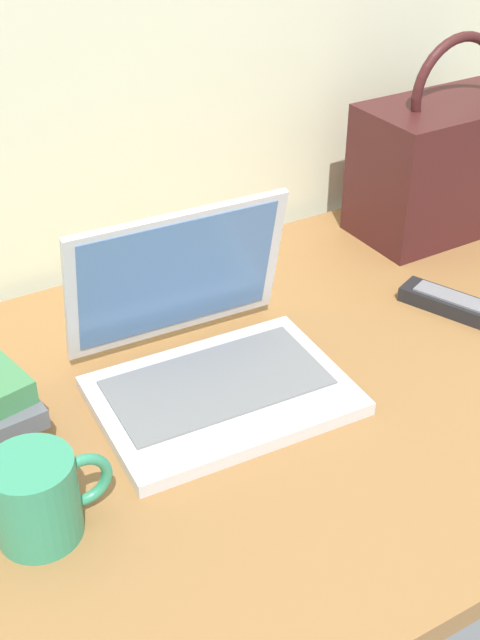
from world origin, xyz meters
TOP-DOWN VIEW (x-y plane):
  - desk at (0.00, 0.00)m, footprint 1.60×0.76m
  - laptop at (-0.04, 0.05)m, footprint 0.32×0.28m
  - coffee_mug at (-0.31, -0.08)m, footprint 0.13×0.09m
  - remote_control_near at (0.35, 0.02)m, footprint 0.10×0.17m
  - handbag at (0.52, 0.24)m, footprint 0.30×0.16m

SIDE VIEW (x-z plane):
  - desk at x=0.00m, z-range 0.00..0.03m
  - remote_control_near at x=0.35m, z-range 0.03..0.05m
  - laptop at x=-0.04m, z-range -0.03..0.18m
  - coffee_mug at x=-0.31m, z-range 0.03..0.13m
  - handbag at x=0.52m, z-range -0.02..0.31m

